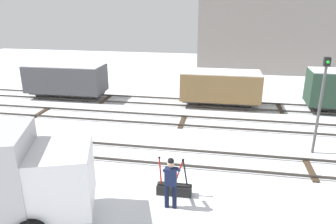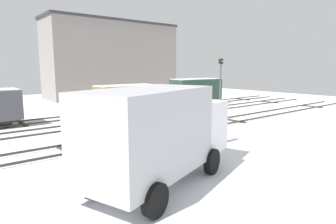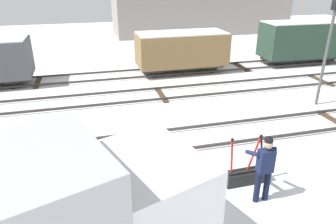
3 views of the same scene
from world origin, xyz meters
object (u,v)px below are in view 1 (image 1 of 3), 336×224
signal_post (321,97)px  freight_car_far_end (66,79)px  freight_car_back_track (221,86)px  switch_lever_frame (174,188)px  rail_worker (171,179)px

signal_post → freight_car_far_end: 16.36m
signal_post → freight_car_back_track: (-4.33, 6.24, -1.29)m
signal_post → freight_car_back_track: 7.70m
switch_lever_frame → signal_post: bearing=36.8°
rail_worker → freight_car_back_track: bearing=82.5°
switch_lever_frame → rail_worker: (0.00, -0.75, 0.80)m
freight_car_far_end → freight_car_back_track: freight_car_far_end is taller
rail_worker → freight_car_back_track: size_ratio=0.36×
switch_lever_frame → signal_post: (5.67, 4.36, 2.38)m
rail_worker → freight_car_far_end: size_ratio=0.34×
freight_car_far_end → signal_post: bearing=-23.0°
signal_post → freight_car_far_end: (-15.08, 6.24, -1.25)m
switch_lever_frame → freight_car_far_end: size_ratio=0.27×
freight_car_far_end → freight_car_back_track: (10.75, -0.00, -0.05)m
rail_worker → freight_car_far_end: freight_car_far_end is taller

